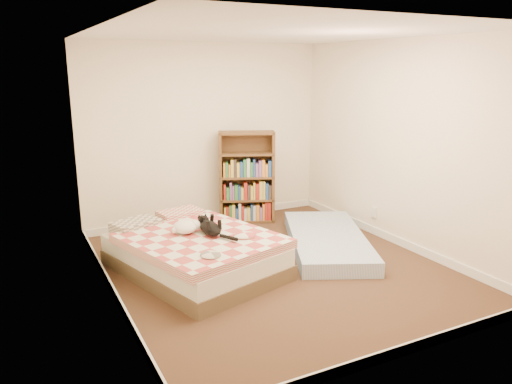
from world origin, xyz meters
name	(u,v)px	position (x,y,z in m)	size (l,w,h in m)	color
room	(275,162)	(0.00, 0.00, 1.20)	(3.51, 4.01, 2.51)	#432F1C
bed	(193,252)	(-0.83, 0.31, 0.22)	(1.74, 2.12, 0.49)	brown
bookshelf	(246,187)	(0.48, 1.70, 0.50)	(0.88, 0.55, 1.30)	#592E1E
floor_mattress	(327,240)	(0.90, 0.26, 0.09)	(0.87, 1.94, 0.17)	#809FD6
black_cat	(209,227)	(-0.67, 0.22, 0.51)	(0.23, 0.68, 0.16)	black
white_dog	(186,227)	(-0.90, 0.33, 0.51)	(0.36, 0.37, 0.14)	white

